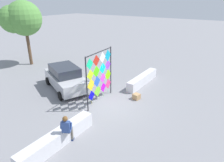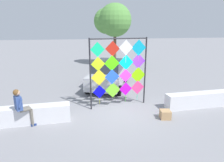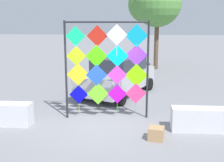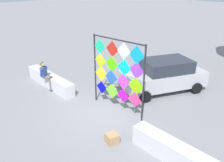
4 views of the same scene
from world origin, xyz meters
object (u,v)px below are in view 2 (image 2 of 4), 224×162
kite_display_rack (120,68)px  tree_far_right (112,21)px  parked_car (108,74)px  cardboard_box_large (165,114)px  seated_vendor (22,105)px

kite_display_rack → tree_far_right: bearing=79.2°
kite_display_rack → tree_far_right: tree_far_right is taller
parked_car → cardboard_box_large: 5.23m
kite_display_rack → cardboard_box_large: kite_display_rack is taller
seated_vendor → tree_far_right: bearing=62.9°
seated_vendor → cardboard_box_large: bearing=-4.7°
kite_display_rack → parked_car: kite_display_rack is taller
kite_display_rack → seated_vendor: bearing=-162.3°
tree_far_right → kite_display_rack: bearing=-100.8°
seated_vendor → parked_car: size_ratio=0.33×
seated_vendor → parked_car: bearing=47.2°
cardboard_box_large → kite_display_rack: bearing=131.1°
kite_display_rack → parked_car: (0.13, 3.24, -1.03)m
parked_car → cardboard_box_large: size_ratio=11.41×
parked_car → seated_vendor: bearing=-132.8°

